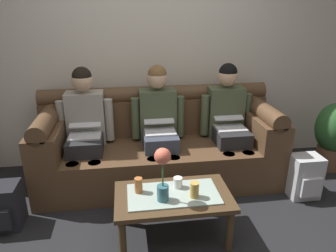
{
  "coord_description": "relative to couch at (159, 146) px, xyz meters",
  "views": [
    {
      "loc": [
        -0.33,
        -1.85,
        1.76
      ],
      "look_at": [
        0.06,
        0.92,
        0.69
      ],
      "focal_mm": 33.27,
      "sensor_mm": 36.0,
      "label": 1
    }
  ],
  "objects": [
    {
      "name": "cup_far_center",
      "position": [
        -0.26,
        -0.91,
        0.1
      ],
      "size": [
        0.06,
        0.06,
        0.12
      ],
      "primitive_type": "cylinder",
      "color": "#B26633",
      "rests_on": "coffee_table"
    },
    {
      "name": "backpack_right",
      "position": [
        1.36,
        -0.58,
        -0.16
      ],
      "size": [
        0.28,
        0.26,
        0.43
      ],
      "color": "#B7B7BC",
      "rests_on": "ground_plane"
    },
    {
      "name": "flower_vase",
      "position": [
        -0.09,
        -1.05,
        0.29
      ],
      "size": [
        0.12,
        0.12,
        0.43
      ],
      "color": "#336672",
      "rests_on": "coffee_table"
    },
    {
      "name": "back_wall_patterned",
      "position": [
        0.0,
        0.53,
        1.08
      ],
      "size": [
        6.0,
        0.12,
        2.9
      ],
      "primitive_type": "cube",
      "color": "beige",
      "rests_on": "ground_plane"
    },
    {
      "name": "potted_plant",
      "position": [
        1.97,
        -0.07,
        0.06
      ],
      "size": [
        0.4,
        0.4,
        0.78
      ],
      "color": "brown",
      "rests_on": "ground_plane"
    },
    {
      "name": "coffee_table",
      "position": [
        0.0,
        -0.97,
        -0.03
      ],
      "size": [
        0.91,
        0.53,
        0.4
      ],
      "color": "#47331E",
      "rests_on": "ground_plane"
    },
    {
      "name": "cup_near_right",
      "position": [
        0.15,
        -1.04,
        0.1
      ],
      "size": [
        0.07,
        0.07,
        0.12
      ],
      "primitive_type": "cylinder",
      "color": "gold",
      "rests_on": "coffee_table"
    },
    {
      "name": "person_middle",
      "position": [
        0.0,
        -0.0,
        0.29
      ],
      "size": [
        0.56,
        0.67,
        1.22
      ],
      "color": "#383D4C",
      "rests_on": "ground_plane"
    },
    {
      "name": "cup_near_left",
      "position": [
        0.05,
        -0.89,
        0.08
      ],
      "size": [
        0.07,
        0.07,
        0.09
      ],
      "primitive_type": "cylinder",
      "color": "white",
      "rests_on": "coffee_table"
    },
    {
      "name": "couch",
      "position": [
        0.0,
        0.0,
        0.0
      ],
      "size": [
        2.46,
        0.88,
        0.96
      ],
      "color": "#513823",
      "rests_on": "ground_plane"
    },
    {
      "name": "person_right",
      "position": [
        0.74,
        -0.0,
        0.29
      ],
      "size": [
        0.56,
        0.67,
        1.22
      ],
      "color": "#232326",
      "rests_on": "ground_plane"
    },
    {
      "name": "person_left",
      "position": [
        -0.74,
        -0.0,
        0.29
      ],
      "size": [
        0.56,
        0.67,
        1.22
      ],
      "color": "#232326",
      "rests_on": "ground_plane"
    },
    {
      "name": "backpack_left",
      "position": [
        -1.41,
        -0.65,
        -0.17
      ],
      "size": [
        0.31,
        0.29,
        0.39
      ],
      "color": "black",
      "rests_on": "ground_plane"
    }
  ]
}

